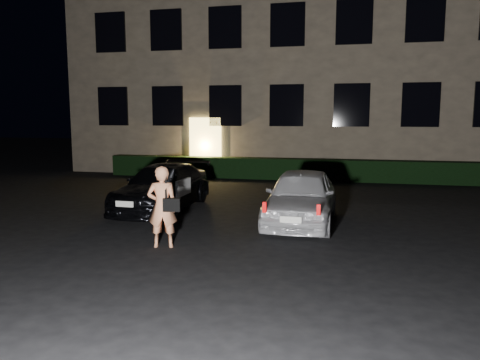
# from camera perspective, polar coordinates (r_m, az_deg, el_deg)

# --- Properties ---
(ground) EXTENTS (80.00, 80.00, 0.00)m
(ground) POSITION_cam_1_polar(r_m,az_deg,el_deg) (9.16, -3.35, -8.54)
(ground) COLOR black
(ground) RESTS_ON ground
(building) EXTENTS (20.00, 8.11, 12.00)m
(building) POSITION_cam_1_polar(r_m,az_deg,el_deg) (23.80, 7.07, 16.04)
(building) COLOR brown
(building) RESTS_ON ground
(hedge) EXTENTS (15.00, 0.70, 0.85)m
(hedge) POSITION_cam_1_polar(r_m,az_deg,el_deg) (19.21, 5.42, 1.36)
(hedge) COLOR black
(hedge) RESTS_ON ground
(sedan) EXTENTS (1.86, 4.33, 1.22)m
(sedan) POSITION_cam_1_polar(r_m,az_deg,el_deg) (13.18, -9.41, -0.86)
(sedan) COLOR black
(sedan) RESTS_ON ground
(hatch) EXTENTS (1.61, 3.89, 1.32)m
(hatch) POSITION_cam_1_polar(r_m,az_deg,el_deg) (11.34, 7.47, -1.99)
(hatch) COLOR silver
(hatch) RESTS_ON ground
(man) EXTENTS (0.73, 0.52, 1.62)m
(man) POSITION_cam_1_polar(r_m,az_deg,el_deg) (9.31, -9.43, -3.22)
(man) COLOR #E99365
(man) RESTS_ON ground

